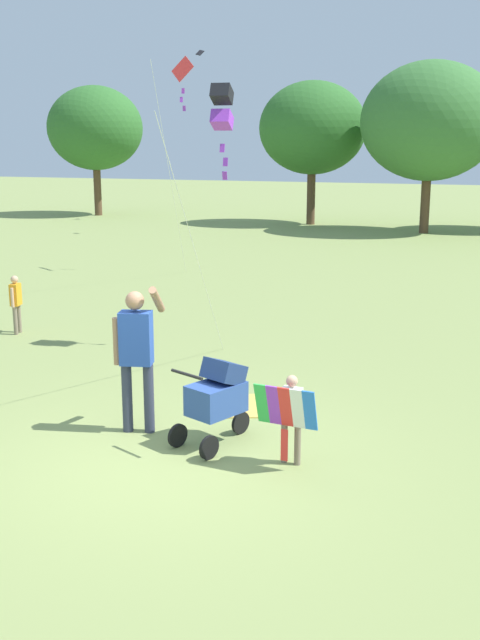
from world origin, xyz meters
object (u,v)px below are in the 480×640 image
Objects in this scene: person_adult_flyer at (137,348)px; picnic_blanket at (255,405)px; kite_orange_delta at (182,79)px; person_red_shirt at (16,300)px; child_with_butterfly_kite at (290,411)px; kite_adult_black at (222,108)px; stroller at (217,394)px.

person_adult_flyer is 2.00m from picnic_blanket.
person_adult_flyer is 0.32× the size of kite_orange_delta.
person_adult_flyer is at bearing -39.17° from person_red_shirt.
picnic_blanket is at bearing 120.22° from child_with_butterfly_kite.
kite_orange_delta is 11.88m from picnic_blanket.
child_with_butterfly_kite is 0.93× the size of person_red_shirt.
kite_adult_black is (-2.41, 4.17, 3.38)m from child_with_butterfly_kite.
stroller is 1.02× the size of person_red_shirt.
person_adult_flyer is 4.87m from kite_adult_black.
person_red_shirt reaches higher than stroller.
child_with_butterfly_kite is 7.49m from person_red_shirt.
person_adult_flyer is at bearing 179.29° from stroller.
child_with_butterfly_kite is 0.76× the size of picnic_blanket.
person_red_shirt is at bearing -91.66° from kite_orange_delta.
kite_adult_black is 7.92m from kite_orange_delta.
stroller is (-0.97, 0.30, -0.01)m from child_with_butterfly_kite.
person_adult_flyer is at bearing -68.72° from kite_orange_delta.
kite_orange_delta is (-4.18, 10.73, 4.00)m from person_adult_flyer.
person_adult_flyer is 0.42× the size of kite_adult_black.
person_red_shirt is (-4.00, -0.28, -3.36)m from kite_adult_black.
stroller is (1.05, -0.01, -0.45)m from person_adult_flyer.
kite_adult_black is (-1.44, 3.87, 3.39)m from stroller.
kite_orange_delta is at bearing 88.34° from person_red_shirt.
kite_orange_delta is (-5.23, 10.75, 4.45)m from stroller.
stroller reaches higher than picnic_blanket.
stroller is 5.35m from kite_adult_black.
kite_orange_delta reaches higher than person_red_shirt.
kite_adult_black is at bearing -61.14° from kite_orange_delta.
person_adult_flyer is 1.65× the size of stroller.
stroller reaches higher than child_with_butterfly_kite.
kite_orange_delta is (-6.20, 11.04, 4.44)m from child_with_butterfly_kite.
person_adult_flyer is 5.67m from person_red_shirt.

